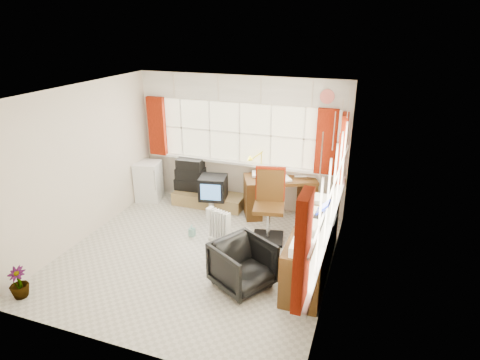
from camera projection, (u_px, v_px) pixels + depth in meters
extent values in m
plane|color=beige|center=(197.00, 255.00, 6.23)|extent=(4.00, 4.00, 0.00)
plane|color=beige|center=(240.00, 143.00, 7.52)|extent=(4.00, 0.00, 4.00)
plane|color=beige|center=(108.00, 250.00, 4.01)|extent=(4.00, 0.00, 4.00)
plane|color=beige|center=(80.00, 165.00, 6.38)|extent=(0.00, 4.00, 4.00)
plane|color=beige|center=(335.00, 200.00, 5.15)|extent=(0.00, 4.00, 4.00)
plane|color=white|center=(190.00, 93.00, 5.30)|extent=(4.00, 4.00, 0.00)
plane|color=#F1E9BF|center=(240.00, 133.00, 7.42)|extent=(3.60, 0.00, 3.60)
cube|color=white|center=(239.00, 163.00, 7.60)|extent=(3.70, 0.12, 0.05)
cube|color=white|center=(181.00, 128.00, 7.79)|extent=(0.03, 0.02, 1.10)
cube|color=white|center=(210.00, 130.00, 7.60)|extent=(0.03, 0.02, 1.10)
cube|color=white|center=(240.00, 133.00, 7.42)|extent=(0.03, 0.02, 1.10)
cube|color=white|center=(271.00, 136.00, 7.23)|extent=(0.03, 0.02, 1.10)
cube|color=white|center=(304.00, 139.00, 7.05)|extent=(0.03, 0.02, 1.10)
plane|color=#F1E9BF|center=(335.00, 185.00, 5.08)|extent=(0.00, 3.60, 3.60)
cube|color=white|center=(328.00, 225.00, 5.31)|extent=(0.12, 3.70, 0.05)
cube|color=white|center=(319.00, 228.00, 4.03)|extent=(0.02, 0.03, 1.10)
cube|color=white|center=(327.00, 204.00, 4.56)|extent=(0.02, 0.03, 1.10)
cube|color=white|center=(334.00, 185.00, 5.08)|extent=(0.02, 0.03, 1.10)
cube|color=white|center=(339.00, 170.00, 5.61)|extent=(0.02, 0.03, 1.10)
cube|color=white|center=(344.00, 157.00, 6.13)|extent=(0.02, 0.03, 1.10)
cube|color=#931E08|center=(157.00, 126.00, 7.88)|extent=(0.35, 0.10, 1.15)
cube|color=#931E08|center=(326.00, 142.00, 6.86)|extent=(0.35, 0.10, 1.15)
cube|color=#931E08|center=(342.00, 149.00, 6.50)|extent=(0.10, 0.35, 1.15)
cube|color=#931E08|center=(302.00, 252.00, 3.61)|extent=(0.10, 0.35, 1.15)
cube|color=white|center=(239.00, 89.00, 7.11)|extent=(3.95, 0.08, 0.48)
cube|color=white|center=(339.00, 123.00, 4.79)|extent=(0.08, 3.95, 0.48)
cube|color=#4C2F12|center=(280.00, 179.00, 7.28)|extent=(1.43, 1.11, 0.06)
cube|color=#4C2F12|center=(253.00, 199.00, 7.38)|extent=(0.51, 0.64, 0.68)
cube|color=#4C2F12|center=(305.00, 197.00, 7.46)|extent=(0.51, 0.64, 0.68)
cube|color=white|center=(280.00, 177.00, 7.27)|extent=(0.32, 0.36, 0.02)
cube|color=white|center=(280.00, 177.00, 7.27)|extent=(0.32, 0.36, 0.02)
cube|color=white|center=(280.00, 177.00, 7.27)|extent=(0.32, 0.36, 0.02)
cube|color=white|center=(280.00, 176.00, 7.26)|extent=(0.32, 0.36, 0.02)
cube|color=white|center=(280.00, 176.00, 7.26)|extent=(0.32, 0.36, 0.02)
cube|color=white|center=(280.00, 176.00, 7.26)|extent=(0.32, 0.36, 0.02)
cube|color=white|center=(280.00, 176.00, 7.26)|extent=(0.32, 0.36, 0.02)
cylinder|color=#F4E80A|center=(261.00, 171.00, 7.56)|extent=(0.09, 0.09, 0.02)
cylinder|color=#F4E80A|center=(261.00, 162.00, 7.49)|extent=(0.02, 0.02, 0.36)
cone|color=#F4E80A|center=(261.00, 155.00, 7.44)|extent=(0.17, 0.16, 0.15)
cube|color=black|center=(268.00, 238.00, 6.67)|extent=(0.59, 0.59, 0.04)
cylinder|color=silver|center=(268.00, 224.00, 6.57)|extent=(0.07, 0.07, 0.58)
cube|color=#4C2F12|center=(269.00, 208.00, 6.46)|extent=(0.57, 0.55, 0.07)
cube|color=#4C2F12|center=(270.00, 185.00, 6.57)|extent=(0.44, 0.14, 0.55)
cube|color=#931E08|center=(270.00, 183.00, 6.56)|extent=(0.49, 0.16, 0.58)
imported|color=black|center=(243.00, 265.00, 5.39)|extent=(0.98, 0.97, 0.66)
cube|color=white|center=(220.00, 240.00, 6.57)|extent=(0.41, 0.26, 0.08)
cube|color=white|center=(212.00, 222.00, 6.56)|extent=(0.06, 0.12, 0.50)
cube|color=white|center=(214.00, 223.00, 6.53)|extent=(0.06, 0.12, 0.50)
cube|color=white|center=(217.00, 224.00, 6.50)|extent=(0.06, 0.12, 0.50)
cube|color=white|center=(220.00, 225.00, 6.47)|extent=(0.06, 0.12, 0.50)
cube|color=white|center=(222.00, 226.00, 6.44)|extent=(0.06, 0.12, 0.50)
cube|color=white|center=(225.00, 227.00, 6.40)|extent=(0.06, 0.12, 0.50)
cube|color=white|center=(228.00, 228.00, 6.37)|extent=(0.06, 0.12, 0.50)
cube|color=#4C2F12|center=(312.00, 247.00, 5.73)|extent=(0.50, 2.00, 0.75)
cube|color=white|center=(301.00, 249.00, 4.88)|extent=(0.24, 0.32, 0.10)
cube|color=white|center=(309.00, 229.00, 5.35)|extent=(0.24, 0.32, 0.10)
cube|color=white|center=(315.00, 212.00, 5.82)|extent=(0.24, 0.32, 0.10)
cube|color=white|center=(321.00, 198.00, 6.28)|extent=(0.24, 0.32, 0.10)
cube|color=black|center=(324.00, 222.00, 5.50)|extent=(0.31, 0.39, 0.13)
cube|color=tan|center=(209.00, 199.00, 7.86)|extent=(1.40, 0.50, 0.25)
cube|color=black|center=(213.00, 188.00, 7.52)|extent=(0.56, 0.53, 0.44)
cube|color=#4783C9|center=(211.00, 192.00, 7.31)|extent=(0.37, 0.09, 0.30)
cube|color=black|center=(192.00, 183.00, 8.02)|extent=(0.63, 0.42, 0.22)
cube|color=black|center=(191.00, 173.00, 7.93)|extent=(0.58, 0.40, 0.21)
cube|color=black|center=(191.00, 163.00, 7.86)|extent=(0.52, 0.37, 0.20)
cube|color=white|center=(149.00, 181.00, 8.03)|extent=(0.56, 0.56, 0.79)
cube|color=silver|center=(155.00, 180.00, 7.75)|extent=(0.02, 0.02, 0.42)
imported|color=silver|center=(211.00, 205.00, 7.54)|extent=(0.14, 0.15, 0.31)
imported|color=#86C8B9|center=(192.00, 230.00, 6.75)|extent=(0.10, 0.10, 0.20)
imported|color=black|center=(18.00, 283.00, 5.22)|extent=(0.28, 0.28, 0.43)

